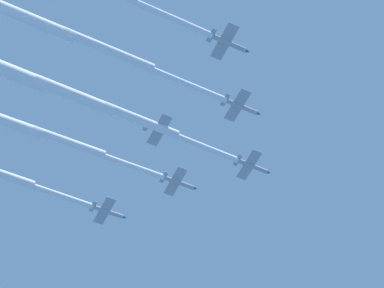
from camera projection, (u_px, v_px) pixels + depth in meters
jet_lead at (70, 95)px, 199.91m from camera, size 59.48×55.58×4.38m
jet_port_inner at (0, 120)px, 207.54m from camera, size 56.66×55.66×4.33m
jet_starboard_inner at (21, 16)px, 185.19m from camera, size 64.79×61.39×4.29m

